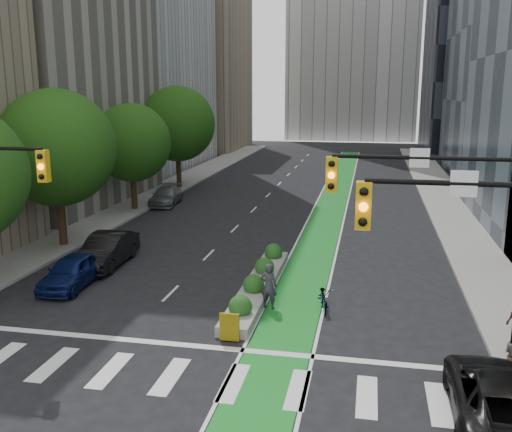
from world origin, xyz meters
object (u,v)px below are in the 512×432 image
at_px(median_planter, 258,283).
at_px(parked_car_right, 499,397).
at_px(parked_car_left_far, 166,196).
at_px(parked_car_left_mid, 107,250).
at_px(bicycle, 324,297).
at_px(parked_car_left_near, 72,271).
at_px(cyclist, 269,286).

bearing_deg(median_planter, parked_car_right, -46.68).
bearing_deg(parked_car_left_far, parked_car_left_mid, -86.81).
bearing_deg(parked_car_right, bicycle, -51.94).
distance_m(parked_car_left_near, parked_car_right, 18.22).
xyz_separation_m(parked_car_left_mid, parked_car_right, (16.41, -10.88, -0.05)).
distance_m(median_planter, parked_car_left_mid, 8.49).
xyz_separation_m(bicycle, parked_car_left_mid, (-11.20, 3.68, 0.29)).
relative_size(parked_car_left_near, parked_car_left_mid, 0.86).
relative_size(parked_car_left_mid, parked_car_left_far, 1.05).
height_order(parked_car_left_near, parked_car_right, parked_car_right).
bearing_deg(parked_car_left_mid, cyclist, -26.76).
bearing_deg(bicycle, median_planter, 143.27).
bearing_deg(cyclist, parked_car_left_mid, -16.75).
bearing_deg(cyclist, median_planter, -59.48).
height_order(bicycle, parked_car_left_far, parked_car_left_far).
relative_size(parked_car_left_mid, parked_car_right, 0.90).
height_order(cyclist, parked_car_left_mid, cyclist).
xyz_separation_m(bicycle, parked_car_left_far, (-13.70, 18.99, 0.16)).
height_order(cyclist, parked_car_left_far, cyclist).
xyz_separation_m(bicycle, parked_car_left_near, (-11.33, 0.45, 0.20)).
height_order(bicycle, parked_car_left_mid, parked_car_left_mid).
distance_m(parked_car_left_mid, parked_car_right, 19.69).
distance_m(bicycle, parked_car_left_near, 11.34).
xyz_separation_m(median_planter, cyclist, (0.80, -1.88, 0.57)).
bearing_deg(parked_car_left_mid, parked_car_left_far, 96.74).
bearing_deg(parked_car_left_near, parked_car_left_far, 95.09).
distance_m(parked_car_left_far, parked_car_right, 32.30).
distance_m(cyclist, parked_car_left_mid, 9.87).
height_order(median_planter, bicycle, median_planter).
xyz_separation_m(parked_car_left_mid, parked_car_left_far, (-2.50, 15.31, -0.13)).
height_order(cyclist, parked_car_left_near, cyclist).
relative_size(parked_car_left_far, parked_car_right, 0.86).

